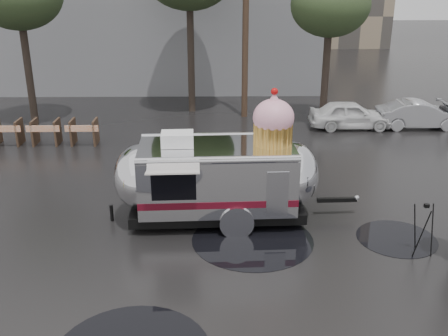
{
  "coord_description": "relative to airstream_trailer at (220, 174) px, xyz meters",
  "views": [
    {
      "loc": [
        1.17,
        -9.91,
        6.65
      ],
      "look_at": [
        1.38,
        3.34,
        1.51
      ],
      "focal_mm": 42.0,
      "sensor_mm": 36.0,
      "label": 1
    }
  ],
  "objects": [
    {
      "name": "barricade_row",
      "position": [
        -6.81,
        6.62,
        -0.8
      ],
      "size": [
        4.3,
        0.8,
        1.0
      ],
      "color": "#473323",
      "rests_on": "ground"
    },
    {
      "name": "utility_pole",
      "position": [
        1.24,
        10.66,
        3.3
      ],
      "size": [
        1.6,
        0.28,
        9.0
      ],
      "color": "#473323",
      "rests_on": "ground"
    },
    {
      "name": "puddles",
      "position": [
        0.58,
        -2.89,
        -1.32
      ],
      "size": [
        8.78,
        7.32,
        0.01
      ],
      "color": "black",
      "rests_on": "ground"
    },
    {
      "name": "airstream_trailer",
      "position": [
        0.0,
        0.0,
        0.0
      ],
      "size": [
        7.01,
        2.83,
        3.77
      ],
      "rotation": [
        0.0,
        0.0,
        0.04
      ],
      "color": "silver",
      "rests_on": "ground"
    },
    {
      "name": "tripod",
      "position": [
        4.91,
        -2.04,
        -0.54
      ],
      "size": [
        0.51,
        0.57,
        1.37
      ],
      "rotation": [
        0.0,
        0.0,
        0.04
      ],
      "color": "black",
      "rests_on": "ground"
    },
    {
      "name": "tree_right",
      "position": [
        4.74,
        9.66,
        3.73
      ],
      "size": [
        3.36,
        3.36,
        6.42
      ],
      "color": "#382D26",
      "rests_on": "ground"
    },
    {
      "name": "ground",
      "position": [
        -1.26,
        -3.34,
        -1.32
      ],
      "size": [
        120.0,
        120.0,
        0.0
      ],
      "primitive_type": "plane",
      "color": "black",
      "rests_on": "ground"
    }
  ]
}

